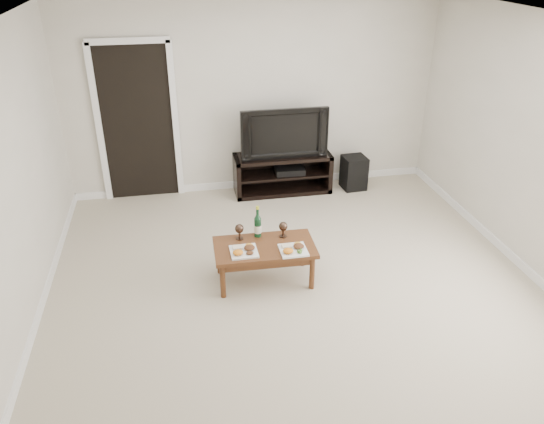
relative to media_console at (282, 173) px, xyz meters
The scene contains 14 objects.
floor 2.53m from the media_console, 97.94° to the right, with size 5.50×5.50×0.00m, color #BCB197.
back_wall 1.12m from the media_console, 141.68° to the left, with size 5.00×0.04×2.60m, color beige.
ceiling 3.44m from the media_console, 97.94° to the right, with size 5.00×5.50×0.04m, color white.
doorway 2.05m from the media_console, behind, with size 0.90×0.02×2.05m, color black.
media_console is the anchor object (origin of this frame).
television 0.62m from the media_console, ahead, with size 1.18×0.16×0.68m, color black.
av_receiver 0.11m from the media_console, ahead, with size 0.40×0.30×0.08m, color black.
subwoofer 1.03m from the media_console, ahead, with size 0.31×0.31×0.47m, color black.
coffee_table 2.21m from the media_console, 106.66° to the right, with size 1.03×0.56×0.42m, color #582F18.
plate_left 2.37m from the media_console, 111.27° to the right, with size 0.27×0.27×0.07m, color white.
plate_right 2.30m from the media_console, 99.22° to the right, with size 0.27×0.27×0.07m, color white.
wine_bottle 2.05m from the media_console, 109.26° to the right, with size 0.07×0.07×0.35m, color #0E351B.
goblet_left 2.12m from the media_console, 114.10° to the right, with size 0.09×0.09×0.17m, color #38271E, non-canonical shape.
goblet_right 2.02m from the media_console, 101.73° to the right, with size 0.09×0.09×0.17m, color #38271E, non-canonical shape.
Camera 1 is at (-1.08, -4.17, 3.21)m, focal length 35.00 mm.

